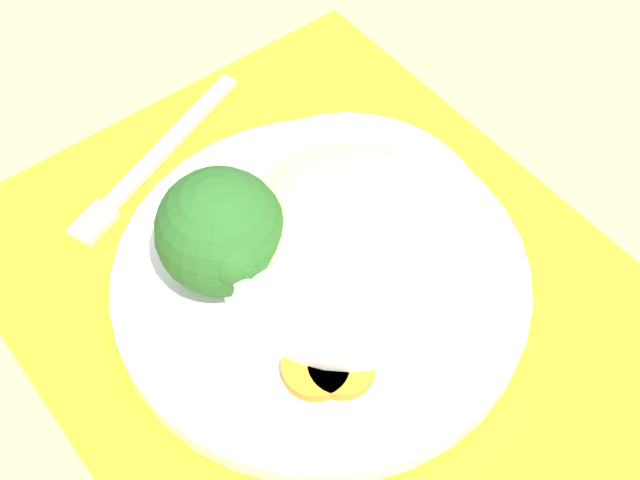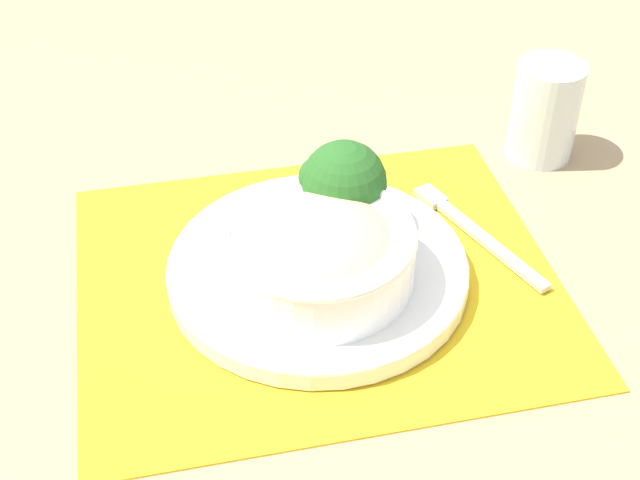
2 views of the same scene
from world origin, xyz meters
TOP-DOWN VIEW (x-y plane):
  - ground_plane at (0.00, 0.00)m, footprint 4.00×4.00m
  - placemat at (0.00, 0.00)m, footprint 0.47×0.42m
  - plate at (0.00, 0.00)m, footprint 0.27×0.27m
  - bowl at (-0.01, -0.02)m, footprint 0.17×0.17m
  - broccoli_floret at (0.04, 0.04)m, footprint 0.08×0.08m
  - carrot_slice_near at (-0.05, 0.05)m, footprint 0.04×0.04m
  - carrot_slice_middle at (-0.06, 0.04)m, footprint 0.04×0.04m
  - water_glass at (0.30, 0.11)m, footprint 0.07×0.07m
  - fork at (0.16, 0.02)m, footprint 0.06×0.18m

SIDE VIEW (x-z plane):
  - ground_plane at x=0.00m, z-range 0.00..0.00m
  - placemat at x=0.00m, z-range 0.00..0.00m
  - fork at x=0.16m, z-range 0.00..0.01m
  - plate at x=0.00m, z-range 0.00..0.03m
  - carrot_slice_near at x=-0.05m, z-range 0.02..0.03m
  - carrot_slice_middle at x=-0.06m, z-range 0.02..0.03m
  - water_glass at x=0.30m, z-range -0.01..0.10m
  - bowl at x=-0.01m, z-range 0.02..0.09m
  - broccoli_floret at x=0.04m, z-range 0.02..0.11m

